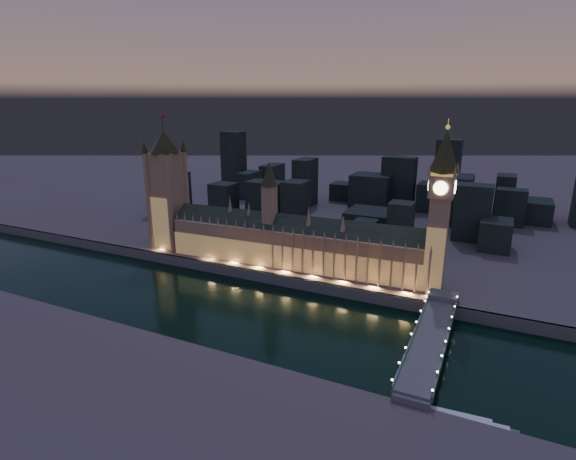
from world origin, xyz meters
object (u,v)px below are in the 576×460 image
at_px(victoria_tower, 167,183).
at_px(westminster_bridge, 431,341).
at_px(elizabeth_tower, 441,199).
at_px(river_boat, 460,423).
at_px(palace_of_westminster, 292,243).

distance_m(victoria_tower, westminster_bridge, 242.76).
relative_size(elizabeth_tower, river_boat, 2.38).
distance_m(palace_of_westminster, victoria_tower, 120.85).
relative_size(palace_of_westminster, elizabeth_tower, 1.83).
xyz_separation_m(westminster_bridge, river_boat, (20.00, -54.55, -4.44)).
bearing_deg(river_boat, victoria_tower, 154.10).
distance_m(elizabeth_tower, river_boat, 140.91).
xyz_separation_m(victoria_tower, westminster_bridge, (226.94, -65.37, -56.15)).
xyz_separation_m(palace_of_westminster, westminster_bridge, (111.51, -65.20, -20.38)).
xyz_separation_m(palace_of_westminster, elizabeth_tower, (102.57, 0.18, 43.28)).
distance_m(victoria_tower, elizabeth_tower, 218.13).
bearing_deg(palace_of_westminster, westminster_bridge, -30.32).
xyz_separation_m(elizabeth_tower, westminster_bridge, (8.94, -65.38, -63.65)).
xyz_separation_m(victoria_tower, river_boat, (246.94, -119.92, -60.59)).
bearing_deg(elizabeth_tower, westminster_bridge, -82.21).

